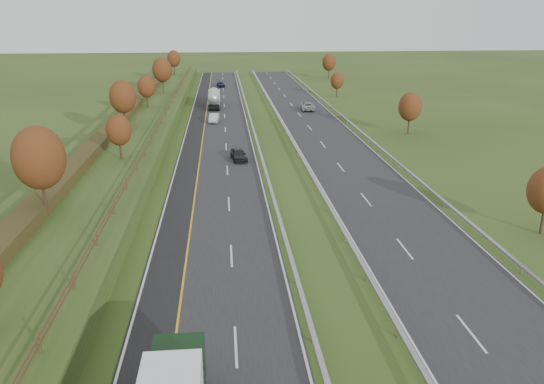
{
  "coord_description": "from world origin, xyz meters",
  "views": [
    {
      "loc": [
        0.9,
        -14.95,
        18.1
      ],
      "look_at": [
        5.29,
        31.91,
        2.2
      ],
      "focal_mm": 35.0,
      "sensor_mm": 36.0,
      "label": 1
    }
  ],
  "objects_px": {
    "car_dark_near": "(239,154)",
    "car_small_far": "(221,84)",
    "car_oncoming": "(308,106)",
    "road_tanker": "(214,98)",
    "car_silver_mid": "(214,118)"
  },
  "relations": [
    {
      "from": "car_silver_mid",
      "to": "car_oncoming",
      "type": "distance_m",
      "value": 20.97
    },
    {
      "from": "car_small_far",
      "to": "car_dark_near",
      "type": "bearing_deg",
      "value": -94.62
    },
    {
      "from": "road_tanker",
      "to": "car_silver_mid",
      "type": "relative_size",
      "value": 2.53
    },
    {
      "from": "car_dark_near",
      "to": "car_silver_mid",
      "type": "relative_size",
      "value": 1.0
    },
    {
      "from": "car_small_far",
      "to": "road_tanker",
      "type": "bearing_deg",
      "value": -98.94
    },
    {
      "from": "car_silver_mid",
      "to": "car_oncoming",
      "type": "bearing_deg",
      "value": 34.33
    },
    {
      "from": "road_tanker",
      "to": "car_small_far",
      "type": "distance_m",
      "value": 30.66
    },
    {
      "from": "car_small_far",
      "to": "car_oncoming",
      "type": "bearing_deg",
      "value": -71.5
    },
    {
      "from": "car_silver_mid",
      "to": "car_oncoming",
      "type": "xyz_separation_m",
      "value": [
        18.2,
        10.41,
        0.05
      ]
    },
    {
      "from": "car_dark_near",
      "to": "car_oncoming",
      "type": "relative_size",
      "value": 0.79
    },
    {
      "from": "car_dark_near",
      "to": "car_small_far",
      "type": "relative_size",
      "value": 1.0
    },
    {
      "from": "car_dark_near",
      "to": "car_small_far",
      "type": "bearing_deg",
      "value": 84.06
    },
    {
      "from": "road_tanker",
      "to": "car_silver_mid",
      "type": "height_order",
      "value": "road_tanker"
    },
    {
      "from": "car_dark_near",
      "to": "car_silver_mid",
      "type": "xyz_separation_m",
      "value": [
        -3.45,
        25.8,
        -0.03
      ]
    },
    {
      "from": "car_dark_near",
      "to": "car_oncoming",
      "type": "bearing_deg",
      "value": 60.15
    }
  ]
}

